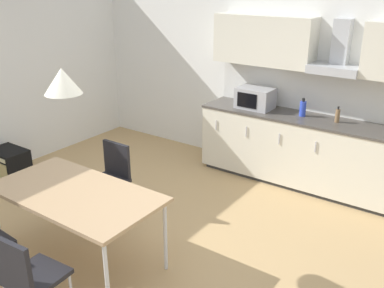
# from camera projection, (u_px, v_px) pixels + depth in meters

# --- Properties ---
(ground_plane) EXTENTS (8.62, 8.19, 0.02)m
(ground_plane) POSITION_uv_depth(u_px,v_px,m) (136.00, 252.00, 4.36)
(ground_plane) COLOR tan
(wall_back) EXTENTS (6.89, 0.10, 2.67)m
(wall_back) POSITION_uv_depth(u_px,v_px,m) (265.00, 74.00, 5.99)
(wall_back) COLOR white
(wall_back) RESTS_ON ground_plane
(kitchen_counter) EXTENTS (3.33, 0.62, 0.93)m
(kitchen_counter) POSITION_uv_depth(u_px,v_px,m) (322.00, 155.00, 5.49)
(kitchen_counter) COLOR #333333
(kitchen_counter) RESTS_ON ground_plane
(backsplash_tile) EXTENTS (3.31, 0.02, 0.51)m
(backsplash_tile) POSITION_uv_depth(u_px,v_px,m) (336.00, 96.00, 5.44)
(backsplash_tile) COLOR silver
(backsplash_tile) RESTS_ON kitchen_counter
(upper_wall_cabinets) EXTENTS (3.31, 0.40, 0.63)m
(upper_wall_cabinets) POSITION_uv_depth(u_px,v_px,m) (339.00, 47.00, 5.09)
(upper_wall_cabinets) COLOR silver
(microwave) EXTENTS (0.48, 0.35, 0.28)m
(microwave) POSITION_uv_depth(u_px,v_px,m) (255.00, 98.00, 5.80)
(microwave) COLOR #ADADB2
(microwave) RESTS_ON kitchen_counter
(bottle_blue) EXTENTS (0.08, 0.08, 0.24)m
(bottle_blue) POSITION_uv_depth(u_px,v_px,m) (303.00, 108.00, 5.48)
(bottle_blue) COLOR blue
(bottle_blue) RESTS_ON kitchen_counter
(bottle_brown) EXTENTS (0.06, 0.06, 0.20)m
(bottle_brown) POSITION_uv_depth(u_px,v_px,m) (337.00, 116.00, 5.24)
(bottle_brown) COLOR brown
(bottle_brown) RESTS_ON kitchen_counter
(dining_table) EXTENTS (1.64, 0.87, 0.76)m
(dining_table) POSITION_uv_depth(u_px,v_px,m) (75.00, 196.00, 3.97)
(dining_table) COLOR tan
(dining_table) RESTS_ON ground_plane
(chair_far_left) EXTENTS (0.40, 0.40, 0.87)m
(chair_far_left) POSITION_uv_depth(u_px,v_px,m) (111.00, 173.00, 4.85)
(chair_far_left) COLOR black
(chair_far_left) RESTS_ON ground_plane
(chair_near_right) EXTENTS (0.43, 0.43, 0.87)m
(chair_near_right) POSITION_uv_depth(u_px,v_px,m) (26.00, 273.00, 3.21)
(chair_near_right) COLOR black
(chair_near_right) RESTS_ON ground_plane
(guitar_amp) EXTENTS (0.52, 0.37, 0.44)m
(guitar_amp) POSITION_uv_depth(u_px,v_px,m) (10.00, 165.00, 5.82)
(guitar_amp) COLOR black
(guitar_amp) RESTS_ON ground_plane
(pendant_lamp) EXTENTS (0.32, 0.32, 0.22)m
(pendant_lamp) POSITION_uv_depth(u_px,v_px,m) (62.00, 81.00, 3.57)
(pendant_lamp) COLOR silver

